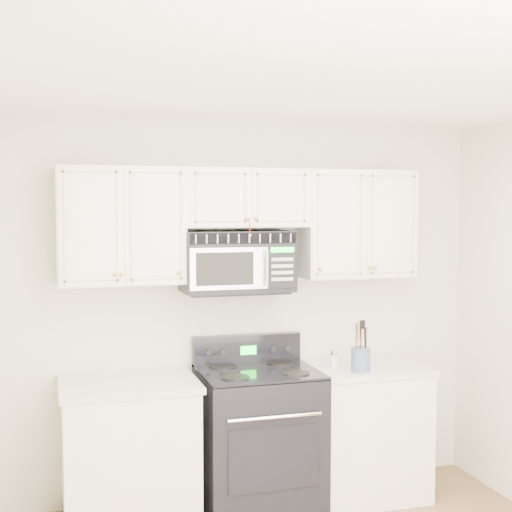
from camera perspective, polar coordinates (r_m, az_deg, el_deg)
name	(u,v)px	position (r m, az deg, el deg)	size (l,w,h in m)	color
room	(335,360)	(3.37, 6.35, -8.31)	(3.51, 3.51, 2.61)	brown
base_cabinet_left	(129,457)	(4.77, -10.10, -15.56)	(0.86, 0.65, 0.92)	#F5E5D0
base_cabinet_right	(360,434)	(5.19, 8.31, -13.94)	(0.86, 0.65, 0.92)	#F5E5D0
range	(258,437)	(4.90, 0.18, -14.25)	(0.77, 0.70, 1.12)	black
upper_cabinets	(244,219)	(4.80, -0.97, 2.97)	(2.44, 0.37, 0.75)	#F5E5D0
microwave	(237,261)	(4.77, -1.53, -0.41)	(0.74, 0.42, 0.41)	black
utensil_crock	(361,358)	(4.84, 8.38, -8.09)	(0.13, 0.13, 0.34)	#4E5E77
shaker_salt	(333,360)	(4.95, 6.22, -8.25)	(0.04, 0.04, 0.10)	silver
shaker_pepper	(335,359)	(4.96, 6.32, -8.17)	(0.05, 0.05, 0.11)	silver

